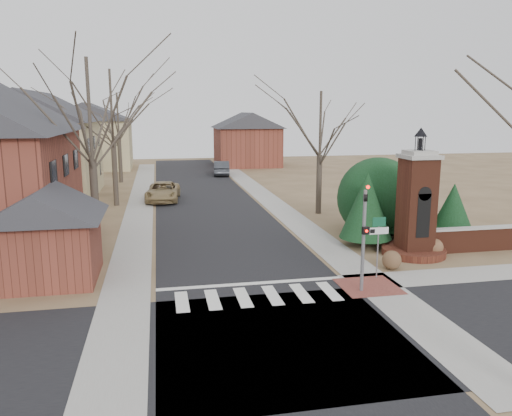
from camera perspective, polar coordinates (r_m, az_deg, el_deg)
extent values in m
plane|color=brown|center=(19.45, 0.68, -10.92)|extent=(120.00, 120.00, 0.00)
cube|color=black|center=(40.48, -5.71, 0.68)|extent=(8.00, 70.00, 0.01)
cube|color=black|center=(16.77, 2.86, -14.67)|extent=(120.00, 8.00, 0.01)
cube|color=silver|center=(20.18, 0.21, -10.06)|extent=(8.00, 2.20, 0.02)
cube|color=silver|center=(21.56, -0.58, -8.65)|extent=(8.00, 0.35, 0.02)
cube|color=gray|center=(41.28, 1.49, 0.95)|extent=(2.00, 60.00, 0.02)
cube|color=gray|center=(40.33, -13.08, 0.42)|extent=(2.00, 60.00, 0.02)
cube|color=brown|center=(21.75, 12.75, -8.74)|extent=(2.40, 2.40, 0.02)
cylinder|color=slate|center=(20.59, 12.17, -3.76)|extent=(0.14, 0.14, 4.20)
imported|color=black|center=(20.19, 12.39, 1.60)|extent=(0.15, 0.18, 0.90)
sphere|color=#FF0C05|center=(19.94, 12.68, 2.34)|extent=(0.14, 0.14, 0.14)
cube|color=black|center=(20.31, 12.42, -2.52)|extent=(0.28, 0.16, 0.30)
sphere|color=#FF0C05|center=(20.23, 12.53, -2.58)|extent=(0.11, 0.11, 0.11)
cylinder|color=slate|center=(22.55, 13.73, -4.64)|extent=(0.06, 0.06, 2.60)
cube|color=silver|center=(22.32, 13.85, -2.55)|extent=(0.90, 0.03, 0.30)
cube|color=black|center=(22.18, 13.17, -2.60)|extent=(0.22, 0.02, 0.18)
cube|color=#104B30|center=(22.23, 13.90, -1.55)|extent=(0.60, 0.03, 0.40)
cylinder|color=#5B2A1A|center=(26.92, 17.55, -4.74)|extent=(3.20, 3.20, 0.36)
cube|color=#5B2A1A|center=(26.41, 17.84, 0.11)|extent=(1.50, 1.50, 5.00)
cube|color=black|center=(25.85, 18.57, -0.85)|extent=(0.70, 0.10, 2.20)
cube|color=gray|center=(26.06, 18.17, 5.62)|extent=(1.70, 1.70, 0.20)
cube|color=gray|center=(26.05, 18.20, 6.06)|extent=(1.30, 1.30, 0.20)
cylinder|color=black|center=(26.02, 18.26, 6.93)|extent=(0.20, 0.20, 0.60)
cone|color=black|center=(25.99, 18.34, 8.25)|extent=(0.64, 0.64, 0.45)
cube|color=#5B2A1A|center=(29.22, 25.38, -3.23)|extent=(7.50, 0.40, 1.20)
cube|color=gray|center=(29.08, 25.49, -1.99)|extent=(7.50, 0.50, 0.10)
cube|color=tan|center=(45.89, -23.52, 5.08)|extent=(9.00, 12.00, 6.40)
cube|color=brown|center=(23.41, -22.63, -4.36)|extent=(4.00, 4.00, 2.80)
cube|color=brown|center=(22.49, -26.19, -0.06)|extent=(0.75, 0.75, 1.82)
cube|color=tan|center=(66.30, -18.45, 6.84)|extent=(10.00, 8.00, 6.00)
cube|color=tan|center=(65.00, -21.32, 10.10)|extent=(0.75, 0.75, 3.08)
cube|color=brown|center=(66.85, -1.04, 7.00)|extent=(8.00, 8.00, 5.00)
cube|color=brown|center=(64.75, -2.78, 9.87)|extent=(0.75, 0.75, 2.80)
cylinder|color=#473D33|center=(27.86, 12.33, -3.80)|extent=(0.20, 0.20, 0.50)
cone|color=black|center=(27.41, 12.51, 0.34)|extent=(2.80, 2.80, 3.60)
cylinder|color=#473D33|center=(30.32, 17.18, -2.83)|extent=(0.20, 0.20, 0.50)
cone|color=black|center=(29.86, 17.43, 1.55)|extent=(3.40, 3.40, 4.20)
cylinder|color=#473D33|center=(30.49, 21.38, -3.03)|extent=(0.20, 0.20, 0.50)
cone|color=black|center=(30.15, 21.60, 0.01)|extent=(2.40, 2.40, 2.80)
sphere|color=black|center=(30.37, 13.76, 1.51)|extent=(4.80, 4.80, 4.80)
cylinder|color=#473D33|center=(27.29, -17.89, 0.26)|extent=(0.40, 0.40, 4.83)
cylinder|color=#473D33|center=(40.06, -15.82, 3.85)|extent=(0.40, 0.40, 5.04)
cylinder|color=#473D33|center=(53.02, -15.26, 5.22)|extent=(0.40, 0.40, 4.41)
cylinder|color=#473D33|center=(35.84, 7.21, 2.69)|extent=(0.40, 0.40, 4.20)
imported|color=#967E52|center=(41.47, -10.59, 1.86)|extent=(3.06, 5.71, 1.52)
imported|color=#393C42|center=(57.31, -3.97, 4.59)|extent=(2.23, 5.08, 1.62)
sphere|color=brown|center=(24.16, 15.24, -5.76)|extent=(0.89, 0.89, 0.89)
sphere|color=brown|center=(26.97, 19.69, -4.25)|extent=(0.91, 0.91, 0.91)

